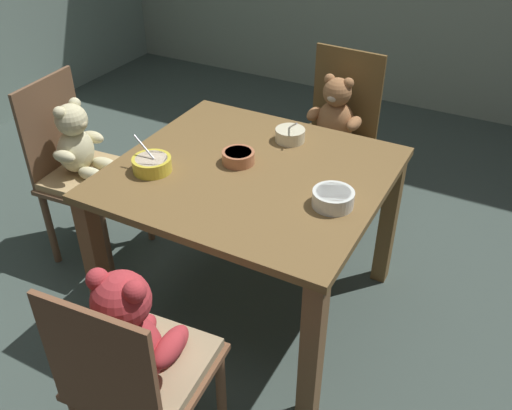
# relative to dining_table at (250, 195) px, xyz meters

# --- Properties ---
(ground_plane) EXTENTS (5.20, 5.20, 0.04)m
(ground_plane) POSITION_rel_dining_table_xyz_m (0.00, 0.00, -0.62)
(ground_plane) COLOR #3D4B44
(dining_table) EXTENTS (1.06, 0.98, 0.71)m
(dining_table) POSITION_rel_dining_table_xyz_m (0.00, 0.00, 0.00)
(dining_table) COLOR brown
(dining_table) RESTS_ON ground_plane
(teddy_chair_near_left) EXTENTS (0.43, 0.44, 0.91)m
(teddy_chair_near_left) POSITION_rel_dining_table_xyz_m (-0.90, -0.03, -0.06)
(teddy_chair_near_left) COLOR brown
(teddy_chair_near_left) RESTS_ON ground_plane
(teddy_chair_far_center) EXTENTS (0.44, 0.44, 0.90)m
(teddy_chair_far_center) POSITION_rel_dining_table_xyz_m (0.03, 0.88, -0.06)
(teddy_chair_far_center) COLOR brown
(teddy_chair_far_center) RESTS_ON ground_plane
(teddy_chair_near_front) EXTENTS (0.42, 0.43, 0.88)m
(teddy_chair_near_front) POSITION_rel_dining_table_xyz_m (0.08, -0.86, -0.03)
(teddy_chair_near_front) COLOR brown
(teddy_chair_near_front) RESTS_ON ground_plane
(porridge_bowl_cream_far_center) EXTENTS (0.13, 0.13, 0.12)m
(porridge_bowl_cream_far_center) POSITION_rel_dining_table_xyz_m (0.03, 0.30, 0.15)
(porridge_bowl_cream_far_center) COLOR beige
(porridge_bowl_cream_far_center) RESTS_ON dining_table
(porridge_bowl_white_near_right) EXTENTS (0.15, 0.15, 0.06)m
(porridge_bowl_white_near_right) POSITION_rel_dining_table_xyz_m (0.38, -0.08, 0.15)
(porridge_bowl_white_near_right) COLOR silver
(porridge_bowl_white_near_right) RESTS_ON dining_table
(porridge_bowl_terracotta_center) EXTENTS (0.13, 0.13, 0.05)m
(porridge_bowl_terracotta_center) POSITION_rel_dining_table_xyz_m (-0.07, 0.03, 0.14)
(porridge_bowl_terracotta_center) COLOR #B56D48
(porridge_bowl_terracotta_center) RESTS_ON dining_table
(porridge_bowl_yellow_near_left) EXTENTS (0.17, 0.16, 0.13)m
(porridge_bowl_yellow_near_left) POSITION_rel_dining_table_xyz_m (-0.34, -0.19, 0.15)
(porridge_bowl_yellow_near_left) COLOR yellow
(porridge_bowl_yellow_near_left) RESTS_ON dining_table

